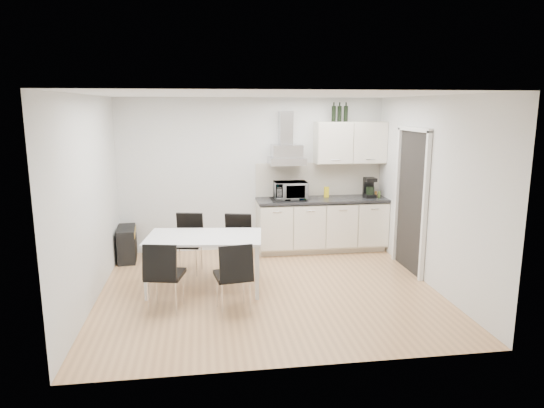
{
  "coord_description": "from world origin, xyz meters",
  "views": [
    {
      "loc": [
        -0.84,
        -6.17,
        2.46
      ],
      "look_at": [
        0.11,
        0.47,
        1.1
      ],
      "focal_mm": 32.0,
      "sensor_mm": 36.0,
      "label": 1
    }
  ],
  "objects_px": {
    "dining_table": "(204,241)",
    "floor_speaker": "(164,246)",
    "chair_near_right": "(233,276)",
    "guitar_amp": "(127,244)",
    "kitchenette": "(324,203)",
    "chair_far_right": "(236,245)",
    "chair_far_left": "(187,244)",
    "chair_near_left": "(165,275)"
  },
  "relations": [
    {
      "from": "kitchenette",
      "to": "chair_near_left",
      "type": "relative_size",
      "value": 2.86
    },
    {
      "from": "chair_near_right",
      "to": "guitar_amp",
      "type": "bearing_deg",
      "value": 116.8
    },
    {
      "from": "chair_far_left",
      "to": "floor_speaker",
      "type": "relative_size",
      "value": 3.12
    },
    {
      "from": "kitchenette",
      "to": "chair_far_right",
      "type": "xyz_separation_m",
      "value": [
        -1.57,
        -1.02,
        -0.39
      ]
    },
    {
      "from": "guitar_amp",
      "to": "dining_table",
      "type": "bearing_deg",
      "value": -54.8
    },
    {
      "from": "dining_table",
      "to": "chair_near_left",
      "type": "bearing_deg",
      "value": -120.53
    },
    {
      "from": "chair_far_right",
      "to": "kitchenette",
      "type": "bearing_deg",
      "value": -132.3
    },
    {
      "from": "kitchenette",
      "to": "chair_far_left",
      "type": "bearing_deg",
      "value": -159.45
    },
    {
      "from": "chair_far_left",
      "to": "dining_table",
      "type": "bearing_deg",
      "value": 122.28
    },
    {
      "from": "chair_near_right",
      "to": "chair_near_left",
      "type": "bearing_deg",
      "value": 161.3
    },
    {
      "from": "chair_far_right",
      "to": "chair_near_left",
      "type": "bearing_deg",
      "value": 65.75
    },
    {
      "from": "chair_near_right",
      "to": "kitchenette",
      "type": "bearing_deg",
      "value": 45.37
    },
    {
      "from": "kitchenette",
      "to": "chair_far_right",
      "type": "bearing_deg",
      "value": -147.04
    },
    {
      "from": "dining_table",
      "to": "guitar_amp",
      "type": "xyz_separation_m",
      "value": [
        -1.25,
        1.46,
        -0.41
      ]
    },
    {
      "from": "chair_near_right",
      "to": "guitar_amp",
      "type": "distance_m",
      "value": 2.74
    },
    {
      "from": "dining_table",
      "to": "chair_near_right",
      "type": "height_order",
      "value": "chair_near_right"
    },
    {
      "from": "dining_table",
      "to": "floor_speaker",
      "type": "relative_size",
      "value": 5.73
    },
    {
      "from": "chair_near_left",
      "to": "guitar_amp",
      "type": "xyz_separation_m",
      "value": [
        -0.76,
        2.08,
        -0.17
      ]
    },
    {
      "from": "chair_far_right",
      "to": "guitar_amp",
      "type": "bearing_deg",
      "value": -13.42
    },
    {
      "from": "kitchenette",
      "to": "dining_table",
      "type": "distance_m",
      "value": 2.57
    },
    {
      "from": "chair_far_right",
      "to": "chair_near_left",
      "type": "height_order",
      "value": "same"
    },
    {
      "from": "dining_table",
      "to": "floor_speaker",
      "type": "bearing_deg",
      "value": 118.54
    },
    {
      "from": "chair_far_right",
      "to": "chair_near_right",
      "type": "bearing_deg",
      "value": 99.0
    },
    {
      "from": "chair_far_left",
      "to": "guitar_amp",
      "type": "xyz_separation_m",
      "value": [
        -0.99,
        0.75,
        -0.17
      ]
    },
    {
      "from": "chair_far_right",
      "to": "guitar_amp",
      "type": "height_order",
      "value": "chair_far_right"
    },
    {
      "from": "chair_far_right",
      "to": "chair_near_right",
      "type": "relative_size",
      "value": 1.0
    },
    {
      "from": "kitchenette",
      "to": "guitar_amp",
      "type": "distance_m",
      "value": 3.33
    },
    {
      "from": "dining_table",
      "to": "chair_far_right",
      "type": "xyz_separation_m",
      "value": [
        0.46,
        0.54,
        -0.24
      ]
    },
    {
      "from": "kitchenette",
      "to": "guitar_amp",
      "type": "height_order",
      "value": "kitchenette"
    },
    {
      "from": "chair_far_left",
      "to": "chair_far_right",
      "type": "distance_m",
      "value": 0.73
    },
    {
      "from": "chair_far_left",
      "to": "chair_far_right",
      "type": "relative_size",
      "value": 1.0
    },
    {
      "from": "dining_table",
      "to": "guitar_amp",
      "type": "relative_size",
      "value": 2.41
    },
    {
      "from": "chair_near_left",
      "to": "chair_near_right",
      "type": "xyz_separation_m",
      "value": [
        0.81,
        -0.15,
        0.0
      ]
    },
    {
      "from": "chair_far_left",
      "to": "floor_speaker",
      "type": "height_order",
      "value": "chair_far_left"
    },
    {
      "from": "kitchenette",
      "to": "chair_near_right",
      "type": "distance_m",
      "value": 2.92
    },
    {
      "from": "dining_table",
      "to": "chair_far_right",
      "type": "height_order",
      "value": "chair_far_right"
    },
    {
      "from": "chair_near_right",
      "to": "floor_speaker",
      "type": "xyz_separation_m",
      "value": [
        -1.01,
        2.5,
        -0.3
      ]
    },
    {
      "from": "chair_near_right",
      "to": "floor_speaker",
      "type": "bearing_deg",
      "value": 103.59
    },
    {
      "from": "chair_far_right",
      "to": "dining_table",
      "type": "bearing_deg",
      "value": 64.15
    },
    {
      "from": "chair_far_right",
      "to": "chair_near_right",
      "type": "xyz_separation_m",
      "value": [
        -0.13,
        -1.31,
        0.0
      ]
    },
    {
      "from": "chair_far_left",
      "to": "floor_speaker",
      "type": "xyz_separation_m",
      "value": [
        -0.43,
        1.02,
        -0.3
      ]
    },
    {
      "from": "kitchenette",
      "to": "guitar_amp",
      "type": "relative_size",
      "value": 3.75
    }
  ]
}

